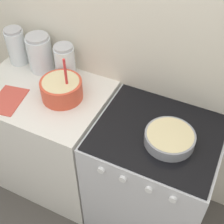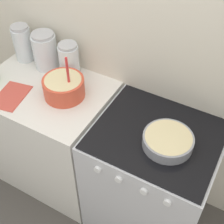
# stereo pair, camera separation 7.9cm
# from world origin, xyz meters

# --- Properties ---
(ground_plane) EXTENTS (12.00, 12.00, 0.00)m
(ground_plane) POSITION_xyz_m (0.00, 0.00, 0.00)
(ground_plane) COLOR #4C4742
(wall_back) EXTENTS (4.73, 0.05, 2.40)m
(wall_back) POSITION_xyz_m (0.00, 0.66, 1.20)
(wall_back) COLOR beige
(wall_back) RESTS_ON ground_plane
(countertop_cabinet) EXTENTS (0.87, 0.63, 0.93)m
(countertop_cabinet) POSITION_xyz_m (-0.43, 0.32, 0.46)
(countertop_cabinet) COLOR silver
(countertop_cabinet) RESTS_ON ground_plane
(stove) EXTENTS (0.74, 0.65, 0.93)m
(stove) POSITION_xyz_m (0.38, 0.32, 0.46)
(stove) COLOR silver
(stove) RESTS_ON ground_plane
(mixing_bowl) EXTENTS (0.26, 0.26, 0.30)m
(mixing_bowl) POSITION_xyz_m (-0.27, 0.34, 1.00)
(mixing_bowl) COLOR #D84C33
(mixing_bowl) RESTS_ON countertop_cabinet
(baking_pan) EXTENTS (0.28, 0.28, 0.07)m
(baking_pan) POSITION_xyz_m (0.46, 0.27, 0.96)
(baking_pan) COLOR gray
(baking_pan) RESTS_ON stove
(storage_jar_left) EXTENTS (0.13, 0.13, 0.26)m
(storage_jar_left) POSITION_xyz_m (-0.75, 0.53, 1.04)
(storage_jar_left) COLOR silver
(storage_jar_left) RESTS_ON countertop_cabinet
(storage_jar_middle) EXTENTS (0.17, 0.17, 0.26)m
(storage_jar_middle) POSITION_xyz_m (-0.55, 0.53, 1.04)
(storage_jar_middle) COLOR silver
(storage_jar_middle) RESTS_ON countertop_cabinet
(storage_jar_right) EXTENTS (0.14, 0.14, 0.24)m
(storage_jar_right) POSITION_xyz_m (-0.36, 0.53, 1.03)
(storage_jar_right) COLOR silver
(storage_jar_right) RESTS_ON countertop_cabinet
(recipe_page) EXTENTS (0.22, 0.28, 0.01)m
(recipe_page) POSITION_xyz_m (-0.56, 0.16, 0.93)
(recipe_page) COLOR #CC4C3F
(recipe_page) RESTS_ON countertop_cabinet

